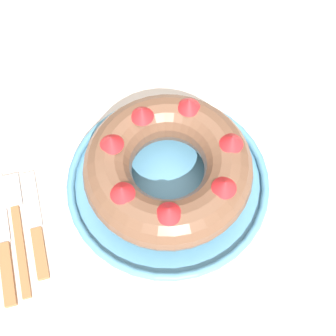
{
  "coord_description": "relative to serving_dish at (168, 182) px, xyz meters",
  "views": [
    {
      "loc": [
        -0.1,
        -0.32,
        1.4
      ],
      "look_at": [
        -0.02,
        -0.02,
        0.81
      ],
      "focal_mm": 50.0,
      "sensor_mm": 36.0,
      "label": 1
    }
  ],
  "objects": [
    {
      "name": "ground_plane",
      "position": [
        0.02,
        0.02,
        -0.76
      ],
      "size": [
        8.0,
        8.0,
        0.0
      ],
      "primitive_type": "plane",
      "color": "brown"
    },
    {
      "name": "dining_table",
      "position": [
        0.02,
        0.02,
        -0.09
      ],
      "size": [
        1.39,
        1.16,
        0.75
      ],
      "color": "beige",
      "rests_on": "ground_plane"
    },
    {
      "name": "serving_dish",
      "position": [
        0.0,
        0.0,
        0.0
      ],
      "size": [
        0.31,
        0.31,
        0.02
      ],
      "color": "#518EB2",
      "rests_on": "dining_table"
    },
    {
      "name": "bundt_cake",
      "position": [
        0.0,
        -0.0,
        0.05
      ],
      "size": [
        0.24,
        0.24,
        0.09
      ],
      "color": "brown",
      "rests_on": "serving_dish"
    },
    {
      "name": "fork",
      "position": [
        -0.23,
        -0.0,
        -0.01
      ],
      "size": [
        0.02,
        0.2,
        0.01
      ],
      "rotation": [
        0.0,
        0.0,
        -0.02
      ],
      "color": "#936038",
      "rests_on": "dining_table"
    },
    {
      "name": "serving_knife",
      "position": [
        -0.25,
        -0.03,
        -0.01
      ],
      "size": [
        0.02,
        0.21,
        0.01
      ],
      "rotation": [
        0.0,
        0.0,
        -0.05
      ],
      "color": "#936038",
      "rests_on": "dining_table"
    },
    {
      "name": "cake_knife",
      "position": [
        -0.21,
        -0.02,
        -0.01
      ],
      "size": [
        0.02,
        0.17,
        0.01
      ],
      "rotation": [
        0.0,
        0.0,
        0.1
      ],
      "color": "#936038",
      "rests_on": "dining_table"
    }
  ]
}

